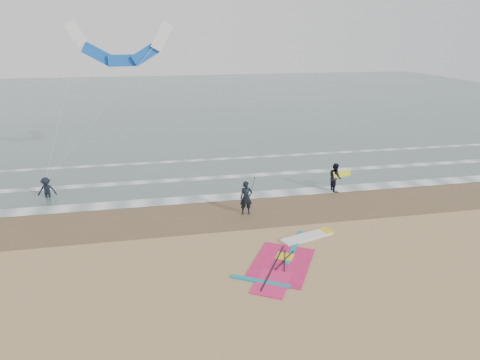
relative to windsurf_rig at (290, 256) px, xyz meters
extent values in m
plane|color=tan|center=(-0.55, -0.42, -0.04)|extent=(120.00, 120.00, 0.00)
cube|color=#47605E|center=(-0.55, 47.58, -0.03)|extent=(120.00, 80.00, 0.02)
cube|color=brown|center=(-0.55, 5.58, -0.03)|extent=(120.00, 5.00, 0.01)
cube|color=white|center=(-0.55, 7.78, -0.01)|extent=(120.00, 1.20, 0.02)
cube|color=white|center=(-0.55, 11.58, -0.01)|extent=(120.00, 0.70, 0.02)
cube|color=white|center=(-0.55, 16.08, -0.01)|extent=(120.00, 0.50, 0.01)
cube|color=white|center=(1.37, 1.61, 0.03)|extent=(2.77, 1.47, 0.13)
cube|color=yellow|center=(2.56, 1.99, 0.03)|extent=(0.66, 0.76, 0.14)
cube|color=#E51D60|center=(-0.57, -0.54, -0.02)|extent=(3.78, 4.17, 0.04)
cube|color=#E51D60|center=(-1.38, -1.94, -0.01)|extent=(2.09, 2.33, 0.05)
cube|color=#0C8C99|center=(0.51, 0.86, -0.01)|extent=(1.93, 3.10, 0.05)
cube|color=#0C8C99|center=(-1.81, -1.73, -0.01)|extent=(2.26, 1.44, 0.05)
cube|color=yellow|center=(-0.24, 0.00, -0.01)|extent=(0.98, 0.94, 0.06)
cylinder|color=black|center=(-1.00, -0.76, 0.02)|extent=(2.00, 3.39, 0.06)
cylinder|color=black|center=(-0.35, -0.33, 0.04)|extent=(1.33, 1.47, 0.04)
cylinder|color=black|center=(-0.35, -0.33, 0.04)|extent=(0.64, 1.86, 0.04)
imported|color=black|center=(-0.93, 5.10, 0.91)|extent=(0.71, 0.49, 1.90)
imported|color=black|center=(5.35, 7.57, 0.88)|extent=(0.72, 0.91, 1.83)
imported|color=black|center=(-12.27, 9.81, 0.80)|extent=(1.09, 0.63, 1.67)
cylinder|color=black|center=(-0.63, 5.10, 1.35)|extent=(0.17, 0.86, 1.82)
cube|color=yellow|center=(5.75, 7.47, 1.12)|extent=(1.30, 0.51, 0.39)
cube|color=white|center=(-10.01, 13.68, 9.29)|extent=(1.58, 0.41, 2.01)
cube|color=blue|center=(-8.90, 13.68, 8.18)|extent=(1.99, 0.49, 1.59)
cube|color=blue|center=(-7.39, 13.68, 7.77)|extent=(1.87, 0.47, 0.75)
cube|color=blue|center=(-5.88, 13.68, 8.18)|extent=(1.99, 0.49, 1.59)
cube|color=white|center=(-4.77, 13.68, 9.29)|extent=(1.58, 0.41, 2.01)
cylinder|color=beige|center=(-11.14, 11.75, 5.17)|extent=(2.28, 3.89, 8.23)
cylinder|color=beige|center=(-8.52, 11.75, 5.17)|extent=(7.52, 3.89, 8.24)
camera|label=1|loc=(-5.56, -16.25, 9.51)|focal=32.00mm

